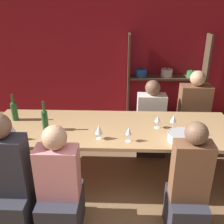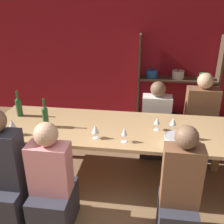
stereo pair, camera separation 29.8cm
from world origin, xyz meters
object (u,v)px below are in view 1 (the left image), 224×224
at_px(wine_glass_empty_b, 129,131).
at_px(person_far_b, 150,125).
at_px(wine_bottle_green, 14,110).
at_px(person_near_b, 187,196).
at_px(person_near_a, 60,194).
at_px(wine_glass_red_a, 12,129).
at_px(wine_glass_red_d, 173,119).
at_px(person_near_c, 11,189).
at_px(wine_glass_empty_a, 99,130).
at_px(wine_bottle_dark, 45,119).
at_px(wine_glass_red_b, 193,125).
at_px(dining_table, 112,133).
at_px(person_far_a, 192,122).
at_px(wine_glass_red_c, 158,119).
at_px(mixing_bowl, 181,136).
at_px(cell_phone, 46,140).
at_px(shelf_unit, 165,89).

height_order(wine_glass_empty_b, person_far_b, person_far_b).
distance_m(wine_bottle_green, person_near_b, 2.22).
bearing_deg(person_near_a, wine_glass_red_a, 142.27).
xyz_separation_m(wine_glass_red_d, person_near_c, (-1.67, -0.76, -0.42)).
distance_m(person_near_a, person_near_b, 1.22).
bearing_deg(wine_glass_empty_a, wine_bottle_green, 157.91).
bearing_deg(wine_bottle_dark, wine_glass_empty_b, -13.21).
bearing_deg(wine_bottle_green, person_near_c, -74.71).
bearing_deg(wine_glass_red_d, wine_glass_red_b, -38.68).
distance_m(dining_table, person_far_a, 1.47).
xyz_separation_m(person_near_b, person_far_b, (-0.19, 1.58, -0.06)).
xyz_separation_m(wine_glass_red_a, wine_glass_red_c, (1.59, 0.34, -0.02)).
height_order(wine_glass_empty_a, person_near_c, person_near_c).
bearing_deg(person_near_a, person_far_a, 44.31).
bearing_deg(wine_bottle_dark, wine_glass_red_b, -2.28).
bearing_deg(person_far_a, person_near_b, 74.96).
height_order(person_far_b, person_near_c, person_near_c).
xyz_separation_m(wine_bottle_dark, person_near_b, (1.50, -0.70, -0.44)).
distance_m(person_near_a, person_near_c, 0.49).
bearing_deg(person_near_a, wine_bottle_dark, 112.78).
xyz_separation_m(person_near_a, person_near_c, (-0.48, 0.01, 0.04)).
bearing_deg(wine_glass_red_d, mixing_bowl, -81.91).
distance_m(wine_glass_empty_a, cell_phone, 0.58).
xyz_separation_m(wine_bottle_dark, person_far_a, (1.94, 0.93, -0.46)).
distance_m(dining_table, wine_bottle_green, 1.24).
distance_m(wine_glass_empty_a, person_near_a, 0.75).
height_order(wine_glass_empty_a, person_near_b, person_near_b).
relative_size(dining_table, wine_bottle_dark, 8.20).
bearing_deg(person_near_c, cell_phone, 58.89).
bearing_deg(dining_table, wine_glass_red_a, -162.36).
bearing_deg(person_near_b, wine_glass_empty_a, 149.30).
bearing_deg(person_near_a, wine_bottle_green, 128.22).
distance_m(wine_bottle_green, wine_glass_red_b, 2.13).
bearing_deg(person_far_a, wine_glass_empty_a, 40.47).
xyz_separation_m(wine_bottle_dark, wine_glass_red_b, (1.66, -0.07, -0.02)).
relative_size(wine_bottle_green, person_near_c, 0.27).
relative_size(wine_bottle_green, wine_glass_red_a, 1.83).
bearing_deg(person_far_b, cell_phone, 41.99).
bearing_deg(wine_glass_empty_b, wine_bottle_dark, 166.79).
bearing_deg(mixing_bowl, wine_glass_empty_b, -176.85).
relative_size(person_far_b, person_near_c, 0.88).
relative_size(wine_glass_empty_a, cell_phone, 1.04).
bearing_deg(person_near_c, person_far_b, 45.90).
xyz_separation_m(wine_glass_red_b, person_near_a, (-1.37, -0.62, -0.45)).
distance_m(wine_glass_red_c, wine_glass_red_d, 0.18).
distance_m(dining_table, cell_phone, 0.78).
relative_size(wine_glass_empty_a, wine_glass_red_d, 0.92).
height_order(wine_bottle_dark, wine_glass_red_a, wine_bottle_dark).
height_order(wine_bottle_green, person_near_c, person_near_c).
bearing_deg(mixing_bowl, shelf_unit, 85.23).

